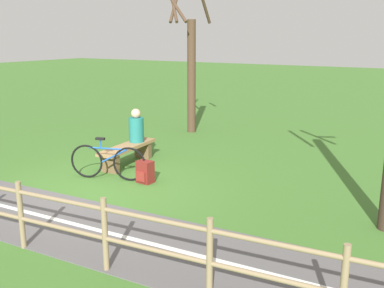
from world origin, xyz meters
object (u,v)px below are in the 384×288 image
(bicycle, at_px, (108,162))
(backpack, at_px, (145,172))
(person_seated, at_px, (136,128))
(tree_mid_field, at_px, (190,66))
(bench, at_px, (127,151))

(bicycle, distance_m, backpack, 0.88)
(bicycle, xyz_separation_m, backpack, (-0.22, 0.84, -0.16))
(person_seated, distance_m, backpack, 1.88)
(person_seated, height_order, tree_mid_field, tree_mid_field)
(bench, distance_m, backpack, 1.48)
(backpack, bearing_deg, bench, -126.73)
(bench, relative_size, tree_mid_field, 0.41)
(bench, bearing_deg, bicycle, 12.54)
(backpack, relative_size, tree_mid_field, 0.10)
(person_seated, xyz_separation_m, tree_mid_field, (-3.59, -0.60, 1.29))
(person_seated, bearing_deg, backpack, 38.33)
(person_seated, relative_size, backpack, 1.74)
(person_seated, relative_size, tree_mid_field, 0.18)
(tree_mid_field, bearing_deg, person_seated, 9.43)
(backpack, bearing_deg, tree_mid_field, -159.66)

